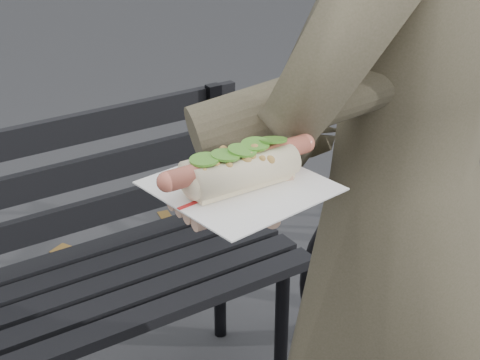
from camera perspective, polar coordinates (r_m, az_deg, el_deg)
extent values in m
cylinder|color=black|center=(2.18, 3.22, -11.82)|extent=(0.04, 0.04, 0.45)
cylinder|color=black|center=(2.41, -1.58, -7.64)|extent=(0.04, 0.04, 0.45)
cube|color=black|center=(1.79, -14.45, -12.88)|extent=(1.50, 0.07, 0.03)
cube|color=black|center=(1.86, -15.42, -11.34)|extent=(1.50, 0.07, 0.03)
cube|color=black|center=(1.93, -16.31, -9.90)|extent=(1.50, 0.07, 0.03)
cube|color=black|center=(2.00, -17.13, -8.57)|extent=(1.50, 0.07, 0.03)
cube|color=black|center=(2.08, -17.89, -7.33)|extent=(1.50, 0.07, 0.03)
cube|color=black|center=(2.21, -2.00, 2.23)|extent=(0.04, 0.03, 0.42)
imported|color=#4A4731|center=(1.32, 12.32, -3.27)|extent=(0.76, 0.58, 1.87)
cylinder|color=#4A4731|center=(1.10, 8.88, 7.25)|extent=(0.51, 0.23, 0.19)
cylinder|color=#D8A384|center=(0.94, 1.71, -0.27)|extent=(0.09, 0.08, 0.07)
ellipsoid|color=#D8A384|center=(0.91, 0.00, -1.40)|extent=(0.10, 0.11, 0.03)
cylinder|color=#D8A384|center=(0.86, -1.97, -2.99)|extent=(0.06, 0.02, 0.02)
cylinder|color=#D8A384|center=(0.88, -2.65, -2.46)|extent=(0.06, 0.02, 0.02)
cylinder|color=#D8A384|center=(0.90, -3.30, -1.94)|extent=(0.06, 0.02, 0.02)
cylinder|color=#D8A384|center=(0.91, -3.93, -1.44)|extent=(0.06, 0.02, 0.02)
cylinder|color=#D8A384|center=(0.88, 2.51, -2.52)|extent=(0.04, 0.05, 0.02)
cube|color=white|center=(0.91, 0.00, -0.45)|extent=(0.21, 0.21, 0.00)
cube|color=#B21E1E|center=(0.91, 0.00, -0.36)|extent=(0.19, 0.03, 0.00)
cylinder|color=#CC644E|center=(0.89, 0.00, 1.44)|extent=(0.20, 0.02, 0.02)
sphere|color=#CC644E|center=(0.85, -5.68, -0.13)|extent=(0.02, 0.02, 0.02)
sphere|color=#CC644E|center=(0.94, 5.09, 2.84)|extent=(0.03, 0.02, 0.02)
sphere|color=#9E6B2D|center=(0.92, 1.20, 2.89)|extent=(0.01, 0.01, 0.01)
sphere|color=#9E6B2D|center=(0.86, -0.85, 1.11)|extent=(0.01, 0.01, 0.01)
sphere|color=#9E6B2D|center=(0.92, 1.89, 3.13)|extent=(0.01, 0.01, 0.01)
sphere|color=#9E6B2D|center=(0.88, -2.32, 1.13)|extent=(0.01, 0.01, 0.01)
sphere|color=#9E6B2D|center=(0.85, -2.75, 0.67)|extent=(0.01, 0.01, 0.01)
sphere|color=#9E6B2D|center=(0.92, 3.00, 2.29)|extent=(0.01, 0.01, 0.01)
sphere|color=#9E6B2D|center=(0.87, -2.43, 1.02)|extent=(0.01, 0.01, 0.01)
sphere|color=#9E6B2D|center=(0.90, -0.18, 2.09)|extent=(0.01, 0.01, 0.01)
sphere|color=#9E6B2D|center=(0.91, 1.47, 2.31)|extent=(0.01, 0.01, 0.01)
sphere|color=#9E6B2D|center=(0.91, 2.99, 2.20)|extent=(0.01, 0.01, 0.01)
sphere|color=#9E6B2D|center=(0.89, -1.82, 1.95)|extent=(0.01, 0.01, 0.01)
sphere|color=#9E6B2D|center=(0.86, -2.04, 1.27)|extent=(0.01, 0.01, 0.01)
sphere|color=#9E6B2D|center=(0.88, -2.42, 1.43)|extent=(0.01, 0.01, 0.01)
sphere|color=#9E6B2D|center=(0.89, -0.28, 2.09)|extent=(0.01, 0.01, 0.01)
sphere|color=#9E6B2D|center=(0.88, 1.74, 1.67)|extent=(0.01, 0.01, 0.01)
sphere|color=#9E6B2D|center=(0.92, 1.38, 2.56)|extent=(0.01, 0.01, 0.01)
sphere|color=#9E6B2D|center=(0.86, -3.25, 1.10)|extent=(0.01, 0.01, 0.01)
sphere|color=#9E6B2D|center=(0.86, -1.95, 1.18)|extent=(0.01, 0.01, 0.01)
sphere|color=#9E6B2D|center=(0.89, 2.32, 1.50)|extent=(0.01, 0.01, 0.01)
sphere|color=#9E6B2D|center=(0.91, 3.06, 2.27)|extent=(0.01, 0.01, 0.01)
sphere|color=#9E6B2D|center=(0.89, -1.88, 1.66)|extent=(0.01, 0.01, 0.01)
sphere|color=#9E6B2D|center=(0.90, -1.31, 2.36)|extent=(0.01, 0.01, 0.01)
sphere|color=#9E6B2D|center=(0.90, 1.14, 2.36)|extent=(0.01, 0.01, 0.01)
sphere|color=#9E6B2D|center=(0.89, 1.19, 1.72)|extent=(0.01, 0.01, 0.01)
sphere|color=#9E6B2D|center=(0.85, -2.88, 0.40)|extent=(0.01, 0.01, 0.01)
sphere|color=#9E6B2D|center=(0.87, 0.50, 1.51)|extent=(0.01, 0.01, 0.01)
sphere|color=#9E6B2D|center=(0.88, 0.86, 1.77)|extent=(0.01, 0.01, 0.01)
sphere|color=#9E6B2D|center=(0.88, -0.64, 1.67)|extent=(0.01, 0.01, 0.01)
cylinder|color=#4F9528|center=(0.86, -2.78, 1.60)|extent=(0.04, 0.04, 0.00)
cylinder|color=#4F9528|center=(0.87, -1.12, 1.95)|extent=(0.04, 0.04, 0.01)
cylinder|color=#4F9528|center=(0.88, 0.19, 2.32)|extent=(0.04, 0.04, 0.01)
cylinder|color=#4F9528|center=(0.90, 1.20, 2.80)|extent=(0.04, 0.04, 0.01)
cylinder|color=#4F9528|center=(0.91, 2.56, 3.13)|extent=(0.04, 0.04, 0.01)
cube|color=brown|center=(2.62, 6.24, -10.66)|extent=(0.08, 0.07, 0.00)
cube|color=brown|center=(3.24, -5.86, -2.70)|extent=(0.06, 0.08, 0.00)
cube|color=brown|center=(3.07, -13.71, -5.24)|extent=(0.10, 0.09, 0.00)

